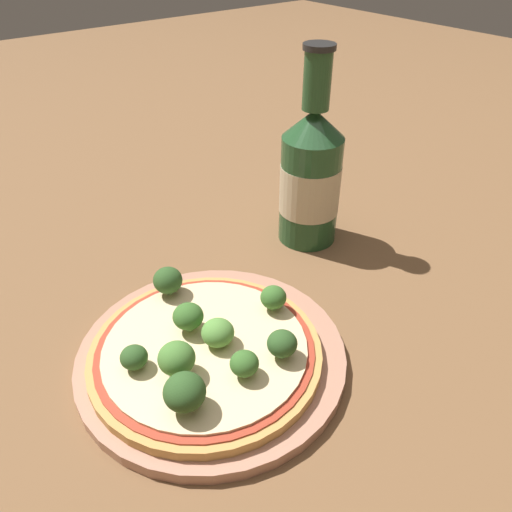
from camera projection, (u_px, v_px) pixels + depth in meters
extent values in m
plane|color=brown|center=(210.00, 369.00, 0.45)|extent=(3.00, 3.00, 0.00)
cylinder|color=tan|center=(212.00, 355.00, 0.46)|extent=(0.25, 0.25, 0.01)
cylinder|color=tan|center=(209.00, 351.00, 0.45)|extent=(0.21, 0.21, 0.01)
cylinder|color=#A83823|center=(208.00, 347.00, 0.45)|extent=(0.19, 0.19, 0.00)
cylinder|color=beige|center=(208.00, 346.00, 0.44)|extent=(0.18, 0.18, 0.00)
cylinder|color=#89A866|center=(178.00, 369.00, 0.41)|extent=(0.01, 0.01, 0.01)
ellipsoid|color=#477A33|center=(177.00, 358.00, 0.40)|extent=(0.03, 0.03, 0.03)
cylinder|color=#89A866|center=(244.00, 371.00, 0.41)|extent=(0.01, 0.01, 0.01)
ellipsoid|color=#386628|center=(244.00, 363.00, 0.41)|extent=(0.02, 0.02, 0.02)
cylinder|color=#89A866|center=(169.00, 290.00, 0.50)|extent=(0.01, 0.01, 0.01)
ellipsoid|color=#2D5123|center=(168.00, 280.00, 0.49)|extent=(0.03, 0.03, 0.03)
cylinder|color=#89A866|center=(186.00, 327.00, 0.45)|extent=(0.01, 0.01, 0.01)
ellipsoid|color=#386628|center=(185.00, 318.00, 0.45)|extent=(0.03, 0.03, 0.02)
cylinder|color=#89A866|center=(221.00, 344.00, 0.44)|extent=(0.01, 0.01, 0.01)
ellipsoid|color=#568E3D|center=(221.00, 336.00, 0.43)|extent=(0.03, 0.03, 0.02)
cylinder|color=#89A866|center=(282.00, 352.00, 0.43)|extent=(0.01, 0.01, 0.01)
ellipsoid|color=#2D5123|center=(282.00, 343.00, 0.42)|extent=(0.03, 0.03, 0.02)
cylinder|color=#89A866|center=(273.00, 305.00, 0.48)|extent=(0.01, 0.01, 0.01)
ellipsoid|color=#386628|center=(273.00, 297.00, 0.47)|extent=(0.03, 0.03, 0.02)
cylinder|color=#89A866|center=(135.00, 364.00, 0.42)|extent=(0.01, 0.01, 0.01)
ellipsoid|color=#2D5123|center=(134.00, 357.00, 0.41)|extent=(0.02, 0.02, 0.02)
cylinder|color=#89A866|center=(186.00, 403.00, 0.38)|extent=(0.01, 0.01, 0.01)
ellipsoid|color=#2D5123|center=(185.00, 392.00, 0.38)|extent=(0.03, 0.03, 0.03)
cylinder|color=#234C28|center=(310.00, 190.00, 0.60)|extent=(0.07, 0.07, 0.13)
cylinder|color=#C6B793|center=(310.00, 188.00, 0.59)|extent=(0.07, 0.07, 0.06)
cone|color=#234C28|center=(314.00, 124.00, 0.55)|extent=(0.07, 0.07, 0.03)
cylinder|color=#234C28|center=(317.00, 80.00, 0.52)|extent=(0.03, 0.03, 0.06)
cylinder|color=black|center=(320.00, 46.00, 0.50)|extent=(0.03, 0.03, 0.01)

